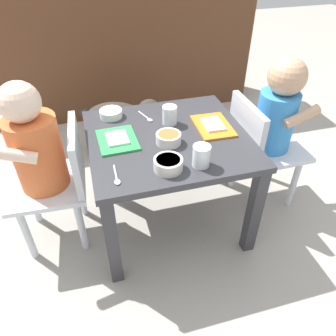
# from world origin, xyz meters

# --- Properties ---
(ground_plane) EXTENTS (7.00, 7.00, 0.00)m
(ground_plane) POSITION_xyz_m (0.00, 0.00, 0.00)
(ground_plane) COLOR #9E998E
(kitchen_cabinet_back) EXTENTS (1.66, 0.36, 0.91)m
(kitchen_cabinet_back) POSITION_xyz_m (0.00, 1.15, 0.45)
(kitchen_cabinet_back) COLOR #56331E
(kitchen_cabinet_back) RESTS_ON ground
(dining_table) EXTENTS (0.59, 0.56, 0.43)m
(dining_table) POSITION_xyz_m (0.00, 0.00, 0.36)
(dining_table) COLOR #333338
(dining_table) RESTS_ON ground
(seated_child_left) EXTENTS (0.29, 0.29, 0.68)m
(seated_child_left) POSITION_xyz_m (-0.46, 0.03, 0.42)
(seated_child_left) COLOR silver
(seated_child_left) RESTS_ON ground
(seated_child_right) EXTENTS (0.28, 0.28, 0.67)m
(seated_child_right) POSITION_xyz_m (0.46, 0.03, 0.42)
(seated_child_right) COLOR silver
(seated_child_right) RESTS_ON ground
(dog) EXTENTS (0.44, 0.26, 0.31)m
(dog) POSITION_xyz_m (-0.11, 0.58, 0.21)
(dog) COLOR #332D28
(dog) RESTS_ON ground
(food_tray_left) EXTENTS (0.14, 0.17, 0.02)m
(food_tray_left) POSITION_xyz_m (-0.19, 0.02, 0.44)
(food_tray_left) COLOR green
(food_tray_left) RESTS_ON dining_table
(food_tray_right) EXTENTS (0.14, 0.19, 0.02)m
(food_tray_right) POSITION_xyz_m (0.19, 0.02, 0.44)
(food_tray_right) COLOR orange
(food_tray_right) RESTS_ON dining_table
(water_cup_left) EXTENTS (0.06, 0.06, 0.07)m
(water_cup_left) POSITION_xyz_m (0.03, 0.09, 0.46)
(water_cup_left) COLOR white
(water_cup_left) RESTS_ON dining_table
(water_cup_right) EXTENTS (0.06, 0.06, 0.07)m
(water_cup_right) POSITION_xyz_m (0.06, -0.20, 0.46)
(water_cup_right) COLOR white
(water_cup_right) RESTS_ON dining_table
(cereal_bowl_right_side) EXTENTS (0.10, 0.10, 0.04)m
(cereal_bowl_right_side) POSITION_xyz_m (-0.05, -0.19, 0.45)
(cereal_bowl_right_side) COLOR silver
(cereal_bowl_right_side) RESTS_ON dining_table
(cereal_bowl_left_side) EXTENTS (0.09, 0.09, 0.03)m
(cereal_bowl_left_side) POSITION_xyz_m (-0.18, 0.20, 0.45)
(cereal_bowl_left_side) COLOR white
(cereal_bowl_left_side) RESTS_ON dining_table
(veggie_bowl_near) EXTENTS (0.09, 0.09, 0.04)m
(veggie_bowl_near) POSITION_xyz_m (-0.01, -0.04, 0.45)
(veggie_bowl_near) COLOR silver
(veggie_bowl_near) RESTS_ON dining_table
(spoon_by_left_tray) EXTENTS (0.05, 0.10, 0.01)m
(spoon_by_left_tray) POSITION_xyz_m (-0.05, 0.15, 0.43)
(spoon_by_left_tray) COLOR silver
(spoon_by_left_tray) RESTS_ON dining_table
(spoon_by_right_tray) EXTENTS (0.02, 0.10, 0.01)m
(spoon_by_right_tray) POSITION_xyz_m (-0.22, -0.19, 0.43)
(spoon_by_right_tray) COLOR silver
(spoon_by_right_tray) RESTS_ON dining_table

